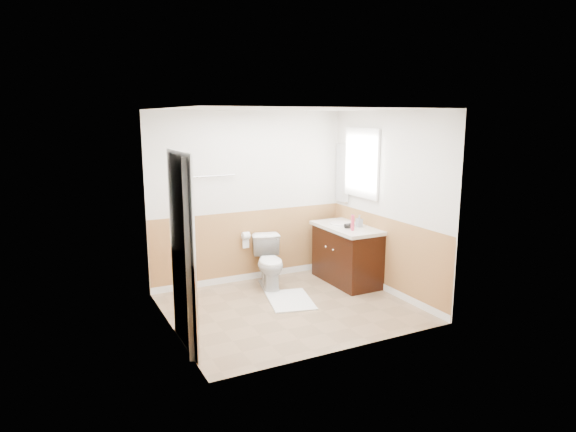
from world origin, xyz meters
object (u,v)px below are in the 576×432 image
bath_mat (290,300)px  lotion_bottle (353,223)px  toilet (270,262)px  vanity_cabinet (347,256)px  soap_dispenser (359,221)px

bath_mat → lotion_bottle: lotion_bottle is taller
lotion_bottle → toilet: bearing=149.3°
vanity_cabinet → soap_dispenser: (0.12, -0.12, 0.54)m
soap_dispenser → lotion_bottle: bearing=-144.7°
toilet → vanity_cabinet: bearing=-2.3°
bath_mat → soap_dispenser: bearing=9.3°
toilet → bath_mat: size_ratio=0.91×
toilet → vanity_cabinet: size_ratio=0.66×
lotion_bottle → vanity_cabinet: bearing=70.1°
bath_mat → lotion_bottle: 1.38m
toilet → vanity_cabinet: vanity_cabinet is taller
soap_dispenser → toilet: bearing=160.2°
toilet → bath_mat: (-0.00, -0.64, -0.35)m
toilet → lotion_bottle: (1.00, -0.59, 0.60)m
toilet → lotion_bottle: size_ratio=3.31×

